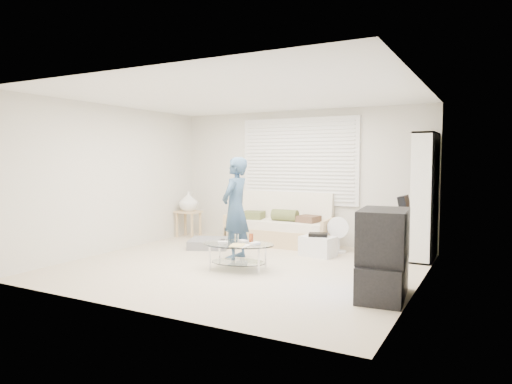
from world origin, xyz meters
The scene contains 13 objects.
ground centered at (0.00, 0.00, 0.00)m, with size 5.00×5.00×0.00m, color #C6B49A.
room_shell centered at (0.00, 0.48, 1.63)m, with size 5.02×4.52×2.51m.
window_blinds centered at (0.00, 2.20, 1.55)m, with size 2.32×0.08×1.62m.
futon_sofa centered at (-0.22, 1.87, 0.32)m, with size 1.98×0.80×0.97m.
grey_floor_pillow centered at (-1.22, 0.99, 0.08)m, with size 0.68×0.68×0.15m, color slate.
side_table centered at (-2.22, 1.73, 0.69)m, with size 0.47×0.38×0.93m.
bookshelf centered at (2.32, 1.76, 1.00)m, with size 0.32×0.84×2.00m.
guitar_case centered at (2.11, 1.58, 0.45)m, with size 0.38×0.37×1.00m.
floor_fan centered at (0.97, 1.67, 0.36)m, with size 0.38×0.25×0.62m.
storage_bin centered at (0.76, 1.23, 0.17)m, with size 0.59×0.46×0.38m.
tv_unit centered at (2.20, -0.54, 0.49)m, with size 0.59×0.97×1.01m.
coffee_table centered at (0.09, -0.21, 0.31)m, with size 1.15×0.87×0.50m.
standing_person centered at (-0.33, 0.41, 0.81)m, with size 0.59×0.39×1.62m, color navy.
Camera 1 is at (3.34, -5.77, 1.58)m, focal length 32.00 mm.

